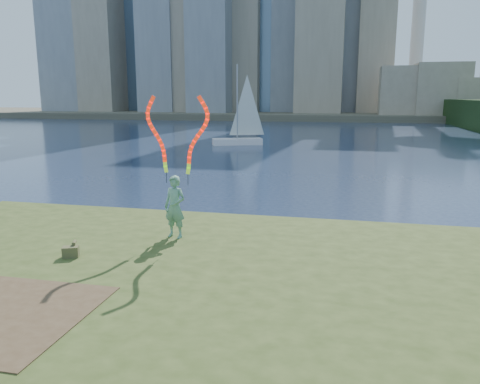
# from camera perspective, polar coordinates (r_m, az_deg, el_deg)

# --- Properties ---
(ground) EXTENTS (320.00, 320.00, 0.00)m
(ground) POSITION_cam_1_polar(r_m,az_deg,el_deg) (11.22, -7.41, -12.23)
(ground) COLOR #1A2742
(ground) RESTS_ON ground
(grassy_knoll) EXTENTS (20.00, 18.00, 0.80)m
(grassy_knoll) POSITION_cam_1_polar(r_m,az_deg,el_deg) (9.17, -12.54, -15.79)
(grassy_knoll) COLOR #334117
(grassy_knoll) RESTS_ON ground
(far_shore) EXTENTS (320.00, 40.00, 1.20)m
(far_shore) POSITION_cam_1_polar(r_m,az_deg,el_deg) (104.76, 10.78, 9.26)
(far_shore) COLOR #4F493A
(far_shore) RESTS_ON ground
(woman_with_ribbons) EXTENTS (2.02, 0.60, 4.05)m
(woman_with_ribbons) POSITION_cam_1_polar(r_m,az_deg,el_deg) (12.43, -7.91, 0.77)
(woman_with_ribbons) COLOR #197446
(woman_with_ribbons) RESTS_ON grassy_knoll
(canvas_bag) EXTENTS (0.42, 0.48, 0.34)m
(canvas_bag) POSITION_cam_1_polar(r_m,az_deg,el_deg) (11.77, -19.91, -6.79)
(canvas_bag) COLOR #4D4F28
(canvas_bag) RESTS_ON grassy_knoll
(sailboat) EXTENTS (4.83, 3.10, 7.43)m
(sailboat) POSITION_cam_1_polar(r_m,az_deg,el_deg) (44.36, -0.01, 7.42)
(sailboat) COLOR white
(sailboat) RESTS_ON ground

